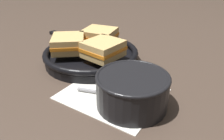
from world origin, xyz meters
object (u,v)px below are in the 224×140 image
Objects in this scene: skillet at (91,55)px; sandwich_far_left at (103,49)px; spoon at (121,96)px; soup_bowl at (132,89)px; sandwich_near_right at (68,43)px; sandwich_near_left at (100,36)px.

sandwich_far_left is (0.06, -0.03, 0.04)m from skillet.
sandwich_far_left is (-0.12, 0.11, 0.06)m from spoon.
sandwich_far_left is at bearing 122.88° from spoon.
skillet is at bearing 144.78° from soup_bowl.
spoon is (-0.03, 0.01, -0.04)m from soup_bowl.
sandwich_far_left is (0.12, 0.01, 0.00)m from sandwich_near_right.
sandwich_near_right is at bearing -113.00° from sandwich_near_left.
sandwich_near_right reaches higher than skillet.
soup_bowl is 1.15× the size of sandwich_near_right.
soup_bowl is 1.41× the size of sandwich_near_left.
sandwich_far_left is at bearing 140.38° from soup_bowl.
sandwich_near_right is (-0.23, 0.10, 0.06)m from spoon.
sandwich_near_left and sandwich_far_left have the same top height.
sandwich_near_left and sandwich_near_right have the same top height.
skillet is 0.08m from sandwich_near_right.
soup_bowl is 0.19m from sandwich_far_left.
skillet is (-0.18, 0.14, 0.01)m from spoon.
sandwich_near_left is 0.96× the size of sandwich_far_left.
soup_bowl is 0.28m from sandwich_near_right.
soup_bowl is 1.35× the size of sandwich_far_left.
sandwich_far_left reaches higher than spoon.
spoon is 0.26m from sandwich_near_right.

